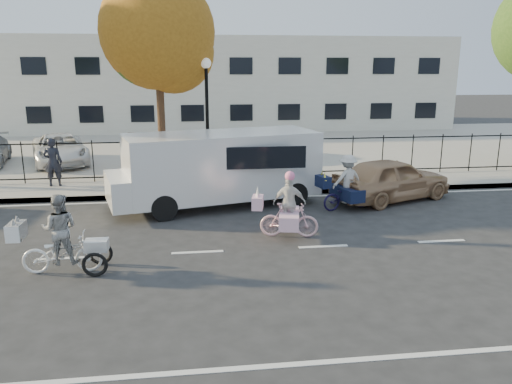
{
  "coord_description": "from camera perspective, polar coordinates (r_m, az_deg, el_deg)",
  "views": [
    {
      "loc": [
        -0.02,
        -10.97,
        4.21
      ],
      "look_at": [
        1.53,
        1.2,
        1.1
      ],
      "focal_mm": 35.0,
      "sensor_mm": 36.0,
      "label": 1
    }
  ],
  "objects": [
    {
      "name": "ground",
      "position": [
        11.76,
        -6.7,
        -6.87
      ],
      "size": [
        120.0,
        120.0,
        0.0
      ],
      "primitive_type": "plane",
      "color": "#333334"
    },
    {
      "name": "road_markings",
      "position": [
        11.75,
        -6.7,
        -6.85
      ],
      "size": [
        60.0,
        9.52,
        0.01
      ],
      "primitive_type": null,
      "color": "silver",
      "rests_on": "ground"
    },
    {
      "name": "curb",
      "position": [
        16.55,
        -6.94,
        -0.35
      ],
      "size": [
        60.0,
        0.1,
        0.15
      ],
      "primitive_type": "cube",
      "color": "#A8A399",
      "rests_on": "ground"
    },
    {
      "name": "sidewalk",
      "position": [
        17.57,
        -6.97,
        0.5
      ],
      "size": [
        60.0,
        2.2,
        0.15
      ],
      "primitive_type": "cube",
      "color": "#A8A399",
      "rests_on": "ground"
    },
    {
      "name": "parking_lot",
      "position": [
        26.3,
        -7.13,
        5.07
      ],
      "size": [
        60.0,
        15.6,
        0.15
      ],
      "primitive_type": "cube",
      "color": "#A8A399",
      "rests_on": "ground"
    },
    {
      "name": "iron_fence",
      "position": [
        18.47,
        -7.07,
        3.79
      ],
      "size": [
        58.0,
        0.06,
        1.5
      ],
      "primitive_type": null,
      "color": "black",
      "rests_on": "sidewalk"
    },
    {
      "name": "building",
      "position": [
        36.0,
        -7.37,
        12.19
      ],
      "size": [
        34.0,
        10.0,
        6.0
      ],
      "primitive_type": "cube",
      "color": "silver",
      "rests_on": "ground"
    },
    {
      "name": "lamppost",
      "position": [
        17.82,
        -5.65,
        10.62
      ],
      "size": [
        0.36,
        0.36,
        4.33
      ],
      "color": "black",
      "rests_on": "sidewalk"
    },
    {
      "name": "street_sign",
      "position": [
        18.09,
        -13.01,
        4.98
      ],
      "size": [
        0.85,
        0.06,
        1.8
      ],
      "color": "black",
      "rests_on": "sidewalk"
    },
    {
      "name": "zebra_trike",
      "position": [
        11.14,
        -21.36,
        -5.42
      ],
      "size": [
        1.97,
        0.74,
        1.7
      ],
      "rotation": [
        0.0,
        0.0,
        1.57
      ],
      "color": "white",
      "rests_on": "ground"
    },
    {
      "name": "unicorn_bike",
      "position": [
        12.54,
        3.69,
        -2.41
      ],
      "size": [
        1.72,
        1.23,
        1.7
      ],
      "rotation": [
        0.0,
        0.0,
        1.36
      ],
      "color": "#F4BAC4",
      "rests_on": "ground"
    },
    {
      "name": "bull_bike",
      "position": [
        15.16,
        10.29,
        0.47
      ],
      "size": [
        1.85,
        1.3,
        1.67
      ],
      "rotation": [
        0.0,
        0.0,
        1.84
      ],
      "color": "#171138",
      "rests_on": "ground"
    },
    {
      "name": "white_van",
      "position": [
        15.3,
        -4.31,
        3.0
      ],
      "size": [
        6.74,
        3.51,
        2.25
      ],
      "rotation": [
        0.0,
        0.0,
        0.25
      ],
      "color": "white",
      "rests_on": "ground"
    },
    {
      "name": "gold_sedan",
      "position": [
        16.54,
        15.22,
        1.44
      ],
      "size": [
        4.39,
        3.04,
        1.39
      ],
      "primitive_type": "imported",
      "rotation": [
        0.0,
        0.0,
        1.95
      ],
      "color": "tan",
      "rests_on": "ground"
    },
    {
      "name": "pedestrian",
      "position": [
        18.58,
        -22.19,
        3.19
      ],
      "size": [
        0.64,
        0.44,
        1.68
      ],
      "primitive_type": "imported",
      "rotation": [
        0.0,
        0.0,
        3.2
      ],
      "color": "black",
      "rests_on": "sidewalk"
    },
    {
      "name": "lot_car_b",
      "position": [
        22.85,
        -21.5,
        4.59
      ],
      "size": [
        3.34,
        4.91,
        1.25
      ],
      "primitive_type": "imported",
      "rotation": [
        0.0,
        0.0,
        0.31
      ],
      "color": "white",
      "rests_on": "parking_lot"
    },
    {
      "name": "lot_car_c",
      "position": [
        21.27,
        -8.15,
        4.76
      ],
      "size": [
        1.74,
        3.85,
        1.23
      ],
      "primitive_type": "imported",
      "rotation": [
        0.0,
        0.0,
        0.12
      ],
      "color": "#494A50",
      "rests_on": "parking_lot"
    },
    {
      "name": "lot_car_d",
      "position": [
        22.73,
        1.19,
        5.63
      ],
      "size": [
        2.51,
        4.16,
        1.33
      ],
      "primitive_type": "imported",
      "rotation": [
        0.0,
        0.0,
        0.26
      ],
      "color": "#A1A4A8",
      "rests_on": "parking_lot"
    },
    {
      "name": "tree_mid",
      "position": [
        18.6,
        -10.73,
        16.95
      ],
      "size": [
        4.03,
        4.03,
        7.38
      ],
      "color": "#442D1D",
      "rests_on": "ground"
    }
  ]
}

